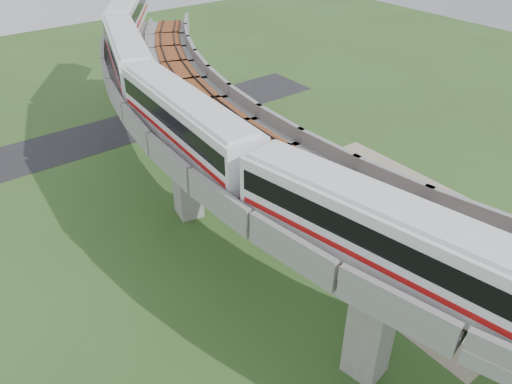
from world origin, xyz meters
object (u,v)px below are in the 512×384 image
car_red (372,215)px  car_dark (331,211)px  car_white (439,266)px  metro_train (181,80)px

car_red → car_dark: size_ratio=0.95×
car_white → car_dark: bearing=96.2°
car_dark → metro_train: bearing=60.6°
metro_train → car_white: bearing=-59.8°
metro_train → car_dark: (9.21, -8.23, -11.64)m
car_white → car_red: (0.93, 7.54, 0.09)m
car_white → car_red: 7.59m
car_white → car_red: bearing=80.8°
metro_train → car_red: size_ratio=14.63×
metro_train → car_white: size_ratio=17.38×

